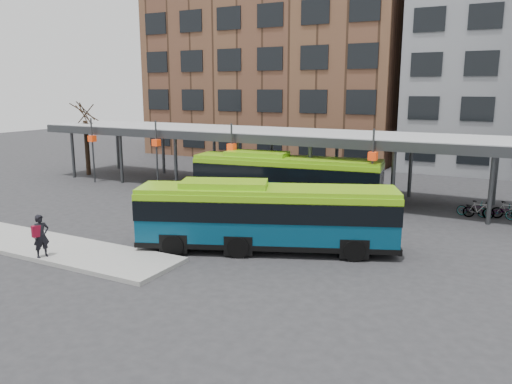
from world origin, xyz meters
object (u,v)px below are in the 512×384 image
object	(u,v)px
tree	(87,145)
bus_rear	(285,177)
bus_front	(266,215)
pedestrian	(41,236)

from	to	relation	value
tree	bus_rear	xyz separation A→B (m)	(18.65, -2.07, -0.80)
bus_front	pedestrian	size ratio (longest dim) A/B	6.28
bus_rear	pedestrian	xyz separation A→B (m)	(-4.50, -14.14, -0.55)
bus_front	bus_rear	distance (m)	9.11
tree	bus_front	world-z (taller)	tree
tree	bus_rear	distance (m)	18.78
pedestrian	bus_rear	bearing A→B (deg)	-0.16
tree	bus_front	xyz separation A→B (m)	(21.62, -10.69, -0.84)
tree	pedestrian	distance (m)	21.56
bus_front	tree	bearing A→B (deg)	131.19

